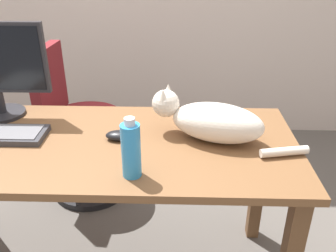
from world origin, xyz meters
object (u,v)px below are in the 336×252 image
at_px(computer_mouse, 120,135).
at_px(cat, 212,120).
at_px(office_chair, 78,134).
at_px(water_bottle, 131,150).

bearing_deg(computer_mouse, cat, 2.73).
bearing_deg(computer_mouse, office_chair, 119.61).
height_order(office_chair, water_bottle, water_bottle).
xyz_separation_m(cat, computer_mouse, (-0.36, -0.02, -0.06)).
distance_m(cat, water_bottle, 0.38).
height_order(cat, water_bottle, water_bottle).
xyz_separation_m(computer_mouse, water_bottle, (0.08, -0.24, 0.08)).
distance_m(office_chair, cat, 1.05).
bearing_deg(office_chair, cat, -40.97).
height_order(office_chair, cat, cat).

